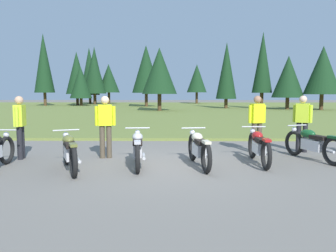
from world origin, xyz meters
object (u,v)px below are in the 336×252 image
at_px(motorcycle_british_green, 312,143).
at_px(rider_checking_bike, 105,123).
at_px(motorcycle_olive, 70,151).
at_px(motorcycle_silver, 138,148).
at_px(rider_near_row_end, 20,123).
at_px(rider_in_hivis_vest, 257,121).
at_px(motorcycle_red, 259,146).
at_px(motorcycle_cream, 199,148).
at_px(rider_with_back_turned, 302,120).

xyz_separation_m(motorcycle_british_green, rider_checking_bike, (-5.44, 0.19, 0.51)).
bearing_deg(motorcycle_olive, motorcycle_silver, 16.92).
distance_m(motorcycle_silver, rider_near_row_end, 3.34).
bearing_deg(motorcycle_silver, rider_in_hivis_vest, 29.51).
distance_m(motorcycle_silver, motorcycle_red, 2.99).
height_order(motorcycle_olive, motorcycle_cream, same).
relative_size(motorcycle_cream, motorcycle_red, 0.99).
bearing_deg(motorcycle_british_green, motorcycle_olive, -168.02).
distance_m(motorcycle_cream, motorcycle_british_green, 3.11).
height_order(motorcycle_olive, rider_with_back_turned, rider_with_back_turned).
distance_m(motorcycle_red, rider_near_row_end, 6.20).
distance_m(rider_in_hivis_vest, rider_with_back_turned, 1.38).
relative_size(motorcycle_cream, rider_near_row_end, 1.25).
relative_size(motorcycle_olive, motorcycle_silver, 0.94).
xyz_separation_m(motorcycle_silver, motorcycle_red, (2.97, 0.36, 0.00)).
relative_size(rider_in_hivis_vest, rider_with_back_turned, 1.00).
distance_m(motorcycle_british_green, rider_in_hivis_vest, 1.66).
bearing_deg(rider_with_back_turned, rider_checking_bike, -169.89).
relative_size(motorcycle_olive, rider_near_row_end, 1.18).
bearing_deg(motorcycle_british_green, rider_with_back_turned, 81.28).
distance_m(motorcycle_red, rider_in_hivis_vest, 1.61).
distance_m(motorcycle_olive, motorcycle_red, 4.54).
relative_size(motorcycle_cream, rider_with_back_turned, 1.25).
bearing_deg(rider_in_hivis_vest, rider_with_back_turned, 6.19).
height_order(motorcycle_olive, rider_near_row_end, rider_near_row_end).
bearing_deg(motorcycle_silver, rider_checking_bike, 133.96).
relative_size(motorcycle_olive, motorcycle_cream, 0.94).
xyz_separation_m(motorcycle_red, rider_checking_bike, (-3.94, 0.64, 0.51)).
bearing_deg(motorcycle_british_green, rider_in_hivis_vest, 138.48).
bearing_deg(rider_in_hivis_vest, motorcycle_silver, -150.49).
bearing_deg(rider_in_hivis_vest, motorcycle_british_green, -41.52).
relative_size(motorcycle_cream, rider_in_hivis_vest, 1.25).
distance_m(motorcycle_olive, motorcycle_silver, 1.56).
bearing_deg(motorcycle_british_green, motorcycle_silver, -169.71).
bearing_deg(rider_in_hivis_vest, motorcycle_olive, -154.16).
bearing_deg(motorcycle_olive, motorcycle_british_green, 11.98).
bearing_deg(rider_checking_bike, rider_with_back_turned, 10.11).
xyz_separation_m(motorcycle_olive, rider_near_row_end, (-1.70, 1.29, 0.51)).
distance_m(motorcycle_british_green, rider_checking_bike, 5.47).
bearing_deg(rider_near_row_end, motorcycle_red, -4.43).
relative_size(rider_in_hivis_vest, rider_near_row_end, 1.00).
bearing_deg(motorcycle_cream, rider_near_row_end, 170.10).
xyz_separation_m(motorcycle_british_green, rider_with_back_turned, (0.18, 1.20, 0.51)).
relative_size(motorcycle_cream, motorcycle_british_green, 1.04).
height_order(motorcycle_cream, rider_with_back_turned, rider_with_back_turned).
bearing_deg(rider_in_hivis_vest, motorcycle_red, -101.87).
distance_m(motorcycle_cream, rider_with_back_turned, 3.79).
height_order(motorcycle_red, motorcycle_british_green, same).
distance_m(motorcycle_olive, rider_in_hivis_vest, 5.33).
height_order(motorcycle_olive, motorcycle_silver, same).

